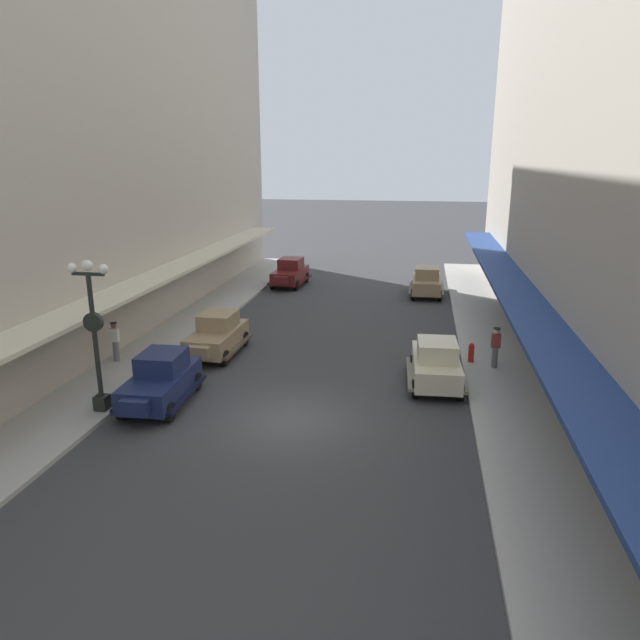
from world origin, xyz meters
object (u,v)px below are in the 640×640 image
object	(u,v)px
parked_car_3	(427,281)
pedestrian_0	(115,341)
parked_car_0	(290,272)
parked_car_2	(436,362)
lamp_post_with_clock	(94,330)
pedestrian_1	(496,347)
parked_car_4	(161,378)
fire_hydrant	(471,352)
parked_car_1	(217,334)

from	to	relation	value
parked_car_3	pedestrian_0	xyz separation A→B (m)	(-12.91, -14.99, 0.07)
parked_car_0	parked_car_2	world-z (taller)	same
lamp_post_with_clock	pedestrian_1	size ratio (longest dim) A/B	3.09
parked_car_2	lamp_post_with_clock	bearing A→B (deg)	-157.99
pedestrian_0	pedestrian_1	distance (m)	15.74
parked_car_4	pedestrian_1	world-z (taller)	parked_car_4
parked_car_3	fire_hydrant	xyz separation A→B (m)	(1.82, -12.56, -0.38)
parked_car_0	parked_car_1	bearing A→B (deg)	-90.23
parked_car_4	pedestrian_0	bearing A→B (deg)	136.05
parked_car_4	fire_hydrant	xyz separation A→B (m)	(11.10, 5.93, -0.38)
parked_car_0	fire_hydrant	xyz separation A→B (m)	(10.90, -13.99, -0.38)
pedestrian_1	lamp_post_with_clock	bearing A→B (deg)	-154.33
parked_car_0	parked_car_4	bearing A→B (deg)	-90.56
parked_car_2	lamp_post_with_clock	distance (m)	12.29
lamp_post_with_clock	pedestrian_0	bearing A→B (deg)	113.16
parked_car_1	lamp_post_with_clock	size ratio (longest dim) A/B	0.83
parked_car_3	parked_car_4	bearing A→B (deg)	-116.64
lamp_post_with_clock	fire_hydrant	xyz separation A→B (m)	(12.75, 7.07, -2.42)
parked_car_0	pedestrian_1	world-z (taller)	parked_car_0
parked_car_4	pedestrian_0	xyz separation A→B (m)	(-3.64, 3.51, 0.07)
fire_hydrant	pedestrian_1	world-z (taller)	pedestrian_1
parked_car_1	parked_car_2	xyz separation A→B (m)	(9.45, -2.06, 0.00)
parked_car_2	pedestrian_1	world-z (taller)	parked_car_2
parked_car_4	lamp_post_with_clock	distance (m)	2.86
parked_car_2	pedestrian_0	distance (m)	13.22
parked_car_0	fire_hydrant	bearing A→B (deg)	-52.06
parked_car_2	parked_car_4	size ratio (longest dim) A/B	1.00
parked_car_0	pedestrian_0	distance (m)	16.86
parked_car_2	pedestrian_1	distance (m)	3.14
parked_car_0	lamp_post_with_clock	world-z (taller)	lamp_post_with_clock
parked_car_0	lamp_post_with_clock	distance (m)	21.23
parked_car_3	pedestrian_0	size ratio (longest dim) A/B	2.55
parked_car_4	fire_hydrant	bearing A→B (deg)	28.12
parked_car_3	parked_car_4	distance (m)	20.69
parked_car_4	fire_hydrant	size ratio (longest dim) A/B	5.26
parked_car_4	lamp_post_with_clock	xyz separation A→B (m)	(-1.65, -1.14, 2.04)
parked_car_2	parked_car_4	bearing A→B (deg)	-160.43
pedestrian_0	parked_car_4	bearing A→B (deg)	-43.95
parked_car_1	fire_hydrant	distance (m)	10.98
parked_car_1	pedestrian_0	size ratio (longest dim) A/B	2.56
parked_car_1	parked_car_4	bearing A→B (deg)	-91.44
parked_car_2	parked_car_1	bearing A→B (deg)	167.68
parked_car_1	fire_hydrant	xyz separation A→B (m)	(10.96, 0.46, -0.38)
parked_car_0	pedestrian_0	xyz separation A→B (m)	(-3.83, -16.41, 0.07)
pedestrian_0	fire_hydrant	bearing A→B (deg)	9.35
parked_car_2	pedestrian_0	xyz separation A→B (m)	(-13.22, 0.10, 0.07)
fire_hydrant	lamp_post_with_clock	bearing A→B (deg)	-151.00
parked_car_4	pedestrian_0	size ratio (longest dim) A/B	2.58
parked_car_4	parked_car_3	bearing A→B (deg)	63.36
pedestrian_0	pedestrian_1	xyz separation A→B (m)	(15.63, 1.92, 0.00)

